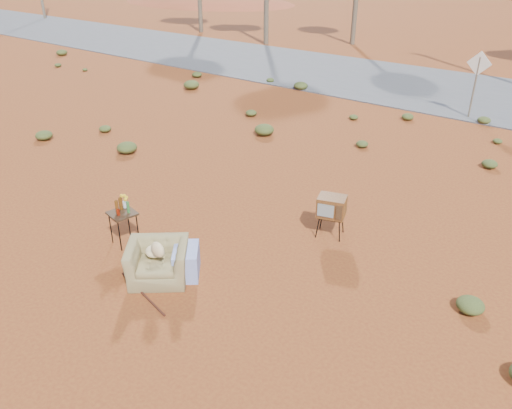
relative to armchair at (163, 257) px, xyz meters
The scene contains 9 objects.
ground 0.64m from the armchair, 81.57° to the left, with size 140.00×140.00×0.00m, color brown.
highway 15.49m from the armchair, 89.74° to the left, with size 140.00×7.00×0.04m, color #565659.
dirt_mound 45.66m from the armchair, 130.96° to the left, with size 26.00×18.00×2.00m, color #9D3F25.
armchair is the anchor object (origin of this frame).
tv_unit 3.41m from the armchair, 61.63° to the left, with size 0.63×0.57×0.86m.
side_table 1.52m from the armchair, 166.06° to the left, with size 0.57×0.57×0.96m.
rusty_bar 0.70m from the armchair, 84.50° to the right, with size 0.04×0.04×1.47m, color #491D13.
road_sign 12.63m from the armchair, 82.82° to the left, with size 0.78×0.06×2.19m.
scrub_patch 4.96m from the armchair, 98.76° to the left, with size 17.49×8.07×0.33m.
Camera 1 is at (5.54, -5.26, 5.24)m, focal length 35.00 mm.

